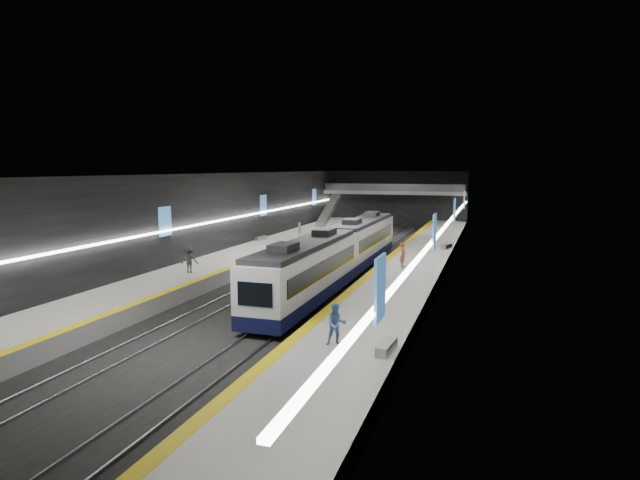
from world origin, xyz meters
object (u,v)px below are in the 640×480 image
(bench_right_near, at_px, (387,347))
(escalator, at_px, (329,210))
(bench_left_far, at_px, (261,238))
(passenger_right_a, at_px, (403,255))
(train, at_px, (339,252))
(passenger_left_a, at_px, (299,231))
(passenger_right_b, at_px, (336,325))
(passenger_left_b, at_px, (189,260))
(bench_right_far, at_px, (446,246))

(bench_right_near, bearing_deg, escalator, 114.81)
(bench_left_far, relative_size, passenger_right_a, 0.89)
(train, xyz_separation_m, bench_right_near, (7.00, -17.44, -0.98))
(escalator, xyz_separation_m, passenger_right_a, (14.58, -28.46, -0.97))
(escalator, bearing_deg, passenger_left_a, -84.31)
(passenger_right_b, height_order, passenger_left_b, passenger_left_b)
(train, xyz_separation_m, bench_left_far, (-12.00, 12.26, -1.00))
(passenger_right_a, bearing_deg, escalator, 30.27)
(train, height_order, passenger_left_b, train)
(bench_left_far, bearing_deg, passenger_left_b, -70.07)
(passenger_right_a, bearing_deg, bench_left_far, 60.17)
(bench_left_far, bearing_deg, passenger_left_a, 40.74)
(escalator, bearing_deg, bench_left_far, -96.45)
(passenger_right_b, bearing_deg, bench_right_near, -31.60)
(bench_right_far, xyz_separation_m, passenger_left_a, (-15.35, 2.17, 0.67))
(escalator, xyz_separation_m, bench_left_far, (-2.00, -17.70, -1.70))
(passenger_right_b, bearing_deg, passenger_left_b, 114.38)
(passenger_right_b, relative_size, passenger_left_a, 1.02)
(passenger_right_a, relative_size, passenger_left_b, 0.97)
(passenger_left_b, bearing_deg, bench_right_near, 130.86)
(train, relative_size, bench_right_near, 17.27)
(bench_left_far, xyz_separation_m, passenger_right_b, (16.79, -29.49, 0.70))
(bench_right_near, bearing_deg, passenger_left_a, 121.07)
(train, distance_m, bench_right_far, 13.92)
(bench_right_far, height_order, passenger_right_b, passenger_right_b)
(passenger_left_a, relative_size, passenger_left_b, 0.92)
(bench_right_far, height_order, passenger_right_a, passenger_right_a)
(escalator, relative_size, bench_right_far, 4.49)
(train, bearing_deg, bench_right_far, 60.11)
(bench_right_near, xyz_separation_m, passenger_left_a, (-15.43, 31.64, 0.67))
(bench_right_near, height_order, passenger_right_b, passenger_right_b)
(bench_right_near, xyz_separation_m, passenger_right_b, (-2.21, 0.21, 0.69))
(passenger_left_a, bearing_deg, passenger_right_a, 28.37)
(escalator, xyz_separation_m, bench_right_far, (16.92, -17.92, -1.68))
(train, distance_m, bench_left_far, 17.18)
(train, height_order, passenger_right_a, train)
(bench_right_far, xyz_separation_m, passenger_left_b, (-16.49, -17.46, 0.74))
(passenger_left_b, bearing_deg, train, -163.67)
(bench_left_far, xyz_separation_m, bench_right_far, (18.92, -0.22, 0.02))
(bench_left_far, distance_m, passenger_left_a, 4.12)
(passenger_right_b, xyz_separation_m, passenger_left_a, (-13.22, 31.44, -0.01))
(train, bearing_deg, bench_right_near, -68.13)
(escalator, distance_m, bench_right_far, 24.70)
(passenger_right_b, bearing_deg, bench_right_far, 59.64)
(train, bearing_deg, passenger_left_a, 120.68)
(bench_left_far, relative_size, bench_right_near, 0.95)
(bench_right_far, bearing_deg, train, -105.46)
(passenger_right_a, xyz_separation_m, passenger_left_a, (-13.01, 12.71, -0.04))
(train, distance_m, passenger_left_a, 16.52)
(escalator, relative_size, passenger_left_b, 4.17)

